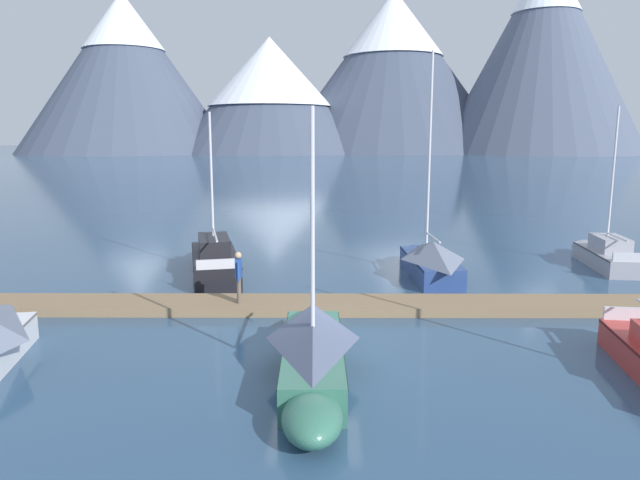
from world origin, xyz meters
name	(u,v)px	position (x,y,z in m)	size (l,w,h in m)	color
ground_plane	(315,354)	(0.00, 0.00, 0.00)	(700.00, 700.00, 0.00)	#2D4C6B
mountain_west_summit	(125,71)	(-70.32, 187.94, 27.38)	(73.01, 73.01, 53.18)	#424C60
mountain_central_massif	(270,91)	(-21.43, 190.43, 20.95)	(68.58, 68.58, 38.95)	#424C60
mountain_shoulder_ridge	(393,69)	(22.13, 206.38, 29.96)	(85.49, 85.49, 57.59)	#424C60
mountain_east_summit	(543,50)	(69.30, 185.26, 33.48)	(66.40, 66.40, 65.53)	#4C566B
dock	(319,305)	(0.00, 4.00, 0.15)	(29.13, 2.42, 0.30)	#846B4C
sailboat_mid_dock_port	(214,258)	(-4.57, 9.29, 0.61)	(3.36, 7.53, 6.67)	black
sailboat_mid_dock_starboard	(313,349)	(0.01, -1.69, 0.78)	(1.76, 6.54, 6.35)	#336B56
sailboat_far_berth	(429,258)	(4.44, 8.80, 0.75)	(2.10, 6.11, 9.05)	navy
sailboat_end_of_dock	(605,253)	(12.68, 11.15, 0.52)	(2.08, 6.23, 6.97)	#93939E
person_on_dock	(239,274)	(-2.62, 3.77, 1.26)	(0.27, 0.59, 1.69)	brown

